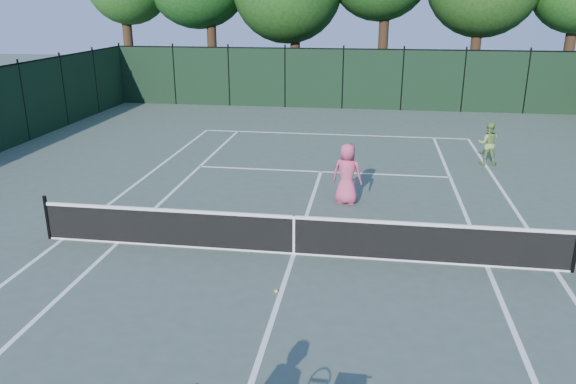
# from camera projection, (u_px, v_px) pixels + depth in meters

# --- Properties ---
(ground) EXTENTS (90.00, 90.00, 0.00)m
(ground) POSITION_uv_depth(u_px,v_px,m) (294.00, 254.00, 12.40)
(ground) COLOR #445247
(ground) RESTS_ON ground
(sideline_doubles_left) EXTENTS (0.10, 23.77, 0.01)m
(sideline_doubles_left) POSITION_uv_depth(u_px,v_px,m) (63.00, 239.00, 13.17)
(sideline_doubles_left) COLOR white
(sideline_doubles_left) RESTS_ON ground
(sideline_doubles_right) EXTENTS (0.10, 23.77, 0.01)m
(sideline_doubles_right) POSITION_uv_depth(u_px,v_px,m) (556.00, 271.00, 11.62)
(sideline_doubles_right) COLOR white
(sideline_doubles_right) RESTS_ON ground
(sideline_singles_left) EXTENTS (0.10, 23.77, 0.01)m
(sideline_singles_left) POSITION_uv_depth(u_px,v_px,m) (118.00, 243.00, 12.98)
(sideline_singles_left) COLOR white
(sideline_singles_left) RESTS_ON ground
(sideline_singles_right) EXTENTS (0.10, 23.77, 0.01)m
(sideline_singles_right) POSITION_uv_depth(u_px,v_px,m) (487.00, 266.00, 11.81)
(sideline_singles_right) COLOR white
(sideline_singles_right) RESTS_ON ground
(baseline_far) EXTENTS (10.97, 0.10, 0.01)m
(baseline_far) POSITION_uv_depth(u_px,v_px,m) (333.00, 134.00, 23.52)
(baseline_far) COLOR white
(baseline_far) RESTS_ON ground
(service_line_far) EXTENTS (8.23, 0.10, 0.01)m
(service_line_far) POSITION_uv_depth(u_px,v_px,m) (321.00, 172.00, 18.39)
(service_line_far) COLOR white
(service_line_far) RESTS_ON ground
(center_service_line) EXTENTS (0.10, 12.80, 0.01)m
(center_service_line) POSITION_uv_depth(u_px,v_px,m) (294.00, 254.00, 12.40)
(center_service_line) COLOR white
(center_service_line) RESTS_ON ground
(tennis_net) EXTENTS (11.69, 0.09, 1.06)m
(tennis_net) POSITION_uv_depth(u_px,v_px,m) (294.00, 234.00, 12.24)
(tennis_net) COLOR black
(tennis_net) RESTS_ON ground
(fence_far) EXTENTS (24.00, 0.05, 3.00)m
(fence_far) POSITION_uv_depth(u_px,v_px,m) (343.00, 79.00, 28.76)
(fence_far) COLOR black
(fence_far) RESTS_ON ground
(player_pink) EXTENTS (0.92, 0.70, 1.69)m
(player_pink) POSITION_uv_depth(u_px,v_px,m) (347.00, 174.00, 15.28)
(player_pink) COLOR #D24A73
(player_pink) RESTS_ON ground
(player_green) EXTENTS (0.74, 0.60, 1.46)m
(player_green) POSITION_uv_depth(u_px,v_px,m) (488.00, 143.00, 19.00)
(player_green) COLOR #7DA452
(player_green) RESTS_ON ground
(loose_ball_midcourt) EXTENTS (0.07, 0.07, 0.07)m
(loose_ball_midcourt) POSITION_uv_depth(u_px,v_px,m) (276.00, 291.00, 10.74)
(loose_ball_midcourt) COLOR #CEEF31
(loose_ball_midcourt) RESTS_ON ground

